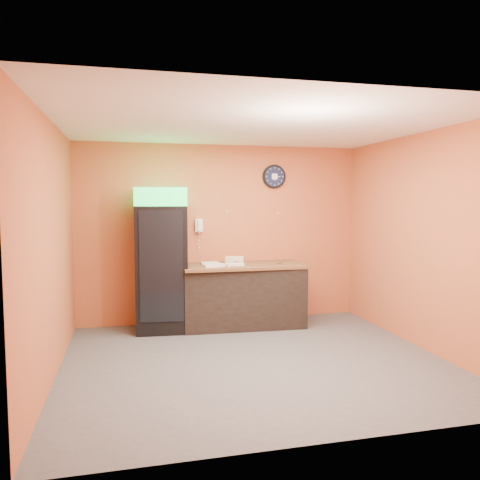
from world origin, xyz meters
name	(u,v)px	position (x,y,z in m)	size (l,w,h in m)	color
floor	(254,361)	(0.00, 0.00, 0.00)	(4.50, 4.50, 0.00)	#47474C
back_wall	(221,234)	(0.00, 2.00, 1.40)	(4.50, 0.02, 2.80)	#C25736
left_wall	(51,250)	(-2.25, 0.00, 1.40)	(0.02, 4.00, 2.80)	#C25736
right_wall	(422,241)	(2.25, 0.00, 1.40)	(0.02, 4.00, 2.80)	#C25736
ceiling	(255,125)	(0.00, 0.00, 2.80)	(4.50, 4.00, 0.02)	white
beverage_cooler	(162,261)	(-0.96, 1.60, 1.03)	(0.80, 0.81, 2.11)	black
prep_counter	(243,296)	(0.25, 1.59, 0.46)	(1.83, 0.81, 0.91)	black
wall_clock	(274,177)	(0.87, 1.97, 2.31)	(0.38, 0.06, 0.38)	black
wall_phone	(199,225)	(-0.37, 1.95, 1.54)	(0.11, 0.10, 0.20)	white
butcher_paper	(243,265)	(0.25, 1.59, 0.93)	(1.86, 0.90, 0.04)	brown
sub_roll_stack	(234,260)	(0.13, 1.64, 1.01)	(0.29, 0.17, 0.12)	beige
wrapped_sandwich_left	(214,265)	(-0.23, 1.40, 0.98)	(0.31, 0.12, 0.04)	silver
wrapped_sandwich_mid	(235,265)	(0.08, 1.42, 0.97)	(0.28, 0.11, 0.04)	silver
wrapped_sandwich_right	(210,263)	(-0.25, 1.68, 0.97)	(0.26, 0.10, 0.04)	silver
kitchen_tool	(237,263)	(0.15, 1.56, 0.98)	(0.06, 0.06, 0.06)	silver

